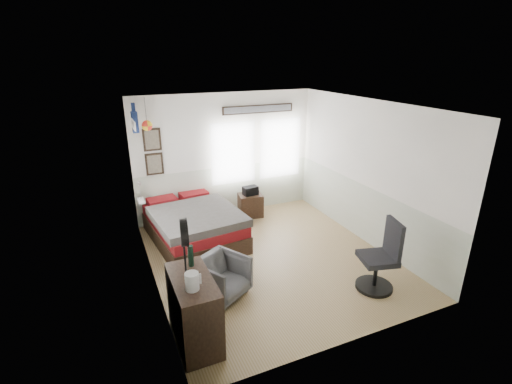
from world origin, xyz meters
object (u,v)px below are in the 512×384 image
armchair (222,277)px  task_chair (381,262)px  bed (194,225)px  dresser (194,310)px  nightstand (250,205)px

armchair → task_chair: task_chair is taller
bed → task_chair: task_chair is taller
dresser → task_chair: 2.91m
bed → nightstand: bed is taller
task_chair → nightstand: bearing=117.6°
bed → dresser: size_ratio=2.24×
dresser → armchair: size_ratio=1.46×
nightstand → task_chair: (0.76, -3.33, 0.21)m
armchair → nightstand: 2.96m
dresser → armchair: 0.98m
dresser → task_chair: bearing=-1.1°
bed → armchair: 1.88m
nightstand → task_chair: size_ratio=0.45×
bed → dresser: (-0.68, -2.63, 0.12)m
nightstand → task_chair: bearing=-68.9°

